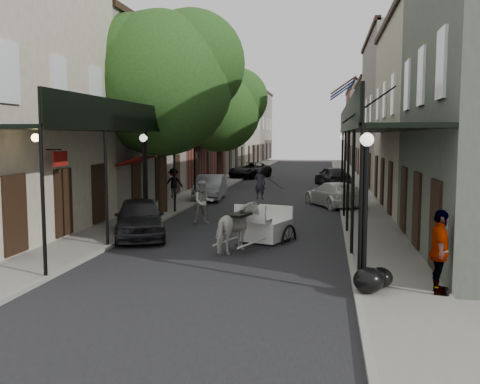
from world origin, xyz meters
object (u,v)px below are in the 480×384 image
at_px(car_left_near, 139,218).
at_px(car_right_near, 334,194).
at_px(pedestrian_walking, 203,202).
at_px(car_left_far, 250,170).
at_px(lamppost_right_near, 365,209).
at_px(car_right_far, 332,176).
at_px(tree_far, 225,107).
at_px(pedestrian_sidewalk_left, 174,183).
at_px(pedestrian_sidewalk_right, 440,252).
at_px(carriage, 271,211).
at_px(lamppost_right_far, 342,164).
at_px(car_left_mid, 210,187).
at_px(tree_near, 170,78).
at_px(horse, 237,228).
at_px(lamppost_left, 144,178).

height_order(car_left_near, car_right_near, car_left_near).
relative_size(pedestrian_walking, car_left_far, 0.36).
bearing_deg(lamppost_right_near, car_right_far, 91.02).
bearing_deg(car_right_far, tree_far, -3.22).
bearing_deg(pedestrian_sidewalk_left, pedestrian_sidewalk_right, 99.69).
xyz_separation_m(pedestrian_sidewalk_left, car_left_far, (2.13, 16.86, -0.28)).
bearing_deg(car_left_near, carriage, -14.62).
bearing_deg(lamppost_right_far, car_right_near, -97.13).
bearing_deg(carriage, car_left_mid, 131.84).
distance_m(car_left_near, car_left_far, 28.57).
bearing_deg(car_right_near, pedestrian_sidewalk_right, 72.92).
bearing_deg(tree_near, carriage, -46.44).
bearing_deg(car_left_near, car_right_far, 51.55).
bearing_deg(tree_far, carriage, -74.51).
bearing_deg(horse, tree_near, -41.10).
distance_m(lamppost_right_near, car_left_mid, 19.68).
relative_size(tree_near, car_right_far, 2.18).
height_order(lamppost_left, pedestrian_sidewalk_left, lamppost_left).
xyz_separation_m(lamppost_right_near, lamppost_left, (-8.20, 8.00, 0.00)).
distance_m(tree_far, lamppost_right_far, 11.05).
relative_size(lamppost_right_far, car_right_near, 0.81).
xyz_separation_m(carriage, pedestrian_sidewalk_right, (4.59, -6.49, 0.05)).
height_order(lamppost_right_near, carriage, lamppost_right_near).
distance_m(lamppost_right_near, lamppost_right_far, 20.00).
xyz_separation_m(pedestrian_walking, car_left_mid, (-1.60, 8.59, -0.20)).
height_order(lamppost_right_near, car_left_mid, lamppost_right_near).
relative_size(lamppost_left, carriage, 1.38).
relative_size(pedestrian_walking, pedestrian_sidewalk_left, 1.08).
height_order(pedestrian_walking, car_left_far, pedestrian_walking).
xyz_separation_m(lamppost_left, pedestrian_sidewalk_right, (9.90, -8.00, -0.95)).
bearing_deg(lamppost_left, carriage, -15.87).
xyz_separation_m(tree_far, lamppost_left, (0.15, -18.18, -3.79)).
bearing_deg(car_right_near, lamppost_right_near, 66.88).
height_order(tree_far, car_left_far, tree_far).
distance_m(pedestrian_sidewalk_right, car_left_near, 11.16).
bearing_deg(pedestrian_walking, carriage, -67.23).
relative_size(tree_far, car_right_far, 1.95).
bearing_deg(tree_near, pedestrian_sidewalk_right, -50.61).
relative_size(lamppost_right_far, pedestrian_sidewalk_right, 1.89).
xyz_separation_m(carriage, pedestrian_sidewalk_left, (-6.94, 11.21, -0.06)).
bearing_deg(car_left_near, car_right_near, 33.81).
relative_size(tree_near, carriage, 3.58).
bearing_deg(carriage, tree_near, 152.83).
bearing_deg(tree_near, pedestrian_walking, -50.84).
bearing_deg(horse, carriage, -90.00).
bearing_deg(tree_near, tree_far, 90.19).
xyz_separation_m(lamppost_left, horse, (4.48, -3.88, -1.25)).
relative_size(pedestrian_sidewalk_left, pedestrian_sidewalk_right, 0.88).
bearing_deg(lamppost_right_near, lamppost_left, 135.71).
distance_m(car_left_near, car_right_near, 12.32).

